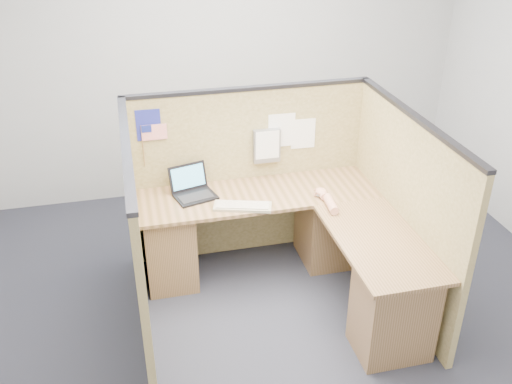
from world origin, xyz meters
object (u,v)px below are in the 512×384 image
object	(u,v)px
laptop	(194,188)
l_desk	(292,251)
keyboard	(243,206)
mouse	(321,194)

from	to	relation	value
laptop	l_desk	bearing A→B (deg)	-50.91
l_desk	laptop	distance (m)	0.94
l_desk	laptop	world-z (taller)	laptop
l_desk	keyboard	xyz separation A→B (m)	(-0.36, 0.19, 0.35)
laptop	keyboard	xyz separation A→B (m)	(0.33, -0.31, -0.04)
laptop	mouse	size ratio (longest dim) A/B	3.67
l_desk	keyboard	world-z (taller)	keyboard
keyboard	mouse	distance (m)	0.65
keyboard	mouse	xyz separation A→B (m)	(0.65, 0.03, 0.01)
l_desk	laptop	bearing A→B (deg)	144.19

